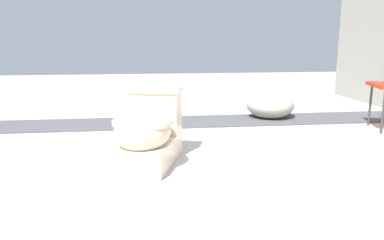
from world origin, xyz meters
The scene contains 4 objects.
ground_plane centered at (0.00, 0.00, 0.00)m, with size 14.00×14.00×0.00m, color #B7B2A8.
gravel_strip centered at (-1.29, 0.50, 0.01)m, with size 0.56×8.00×0.01m, color #4C4C51.
toilet centered at (0.00, -0.16, 0.22)m, with size 0.71×0.55×0.52m.
boulder_near centered at (-1.38, 1.16, 0.15)m, with size 0.51×0.50×0.29m, color #ADA899.
Camera 1 is at (2.45, -0.18, 0.83)m, focal length 35.00 mm.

